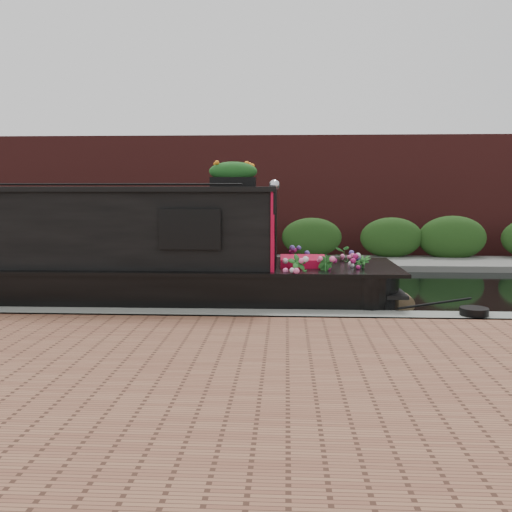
{
  "coord_description": "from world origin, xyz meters",
  "views": [
    {
      "loc": [
        1.36,
        -12.47,
        2.32
      ],
      "look_at": [
        0.73,
        -0.6,
        0.86
      ],
      "focal_mm": 40.0,
      "sensor_mm": 36.0,
      "label": 1
    }
  ],
  "objects": [
    {
      "name": "near_bank_coping",
      "position": [
        0.0,
        -3.3,
        0.0
      ],
      "size": [
        40.0,
        0.6,
        0.5
      ],
      "primitive_type": "cube",
      "color": "slate",
      "rests_on": "ground"
    },
    {
      "name": "far_brick_wall",
      "position": [
        0.0,
        7.2,
        0.0
      ],
      "size": [
        40.0,
        1.0,
        8.0
      ],
      "primitive_type": "cube",
      "color": "#541E1C",
      "rests_on": "ground"
    },
    {
      "name": "ground",
      "position": [
        0.0,
        0.0,
        0.0
      ],
      "size": [
        80.0,
        80.0,
        0.0
      ],
      "primitive_type": "plane",
      "color": "black",
      "rests_on": "ground"
    },
    {
      "name": "coiled_mooring_rope",
      "position": [
        4.4,
        -3.28,
        0.31
      ],
      "size": [
        0.45,
        0.45,
        0.12
      ],
      "primitive_type": "cylinder",
      "color": "black",
      "rests_on": "near_bank_coping"
    },
    {
      "name": "far_hedge",
      "position": [
        0.0,
        5.1,
        0.0
      ],
      "size": [
        40.0,
        1.1,
        2.8
      ],
      "primitive_type": "cube",
      "color": "#1F4216",
      "rests_on": "ground"
    },
    {
      "name": "rope_fender",
      "position": [
        3.56,
        -1.93,
        0.16
      ],
      "size": [
        0.33,
        0.4,
        0.33
      ],
      "primitive_type": "cylinder",
      "rotation": [
        1.57,
        0.0,
        0.0
      ],
      "color": "olive",
      "rests_on": "ground"
    },
    {
      "name": "narrowboat",
      "position": [
        -3.23,
        -1.93,
        0.89
      ],
      "size": [
        12.73,
        2.34,
        3.0
      ],
      "rotation": [
        0.0,
        0.0,
        0.01
      ],
      "color": "black",
      "rests_on": "ground"
    },
    {
      "name": "far_bank_path",
      "position": [
        0.0,
        4.2,
        0.0
      ],
      "size": [
        40.0,
        2.4,
        0.34
      ],
      "primitive_type": "cube",
      "color": "#63635F",
      "rests_on": "ground"
    },
    {
      "name": "near_bank_pavers",
      "position": [
        0.0,
        -7.0,
        0.0
      ],
      "size": [
        40.0,
        7.0,
        0.5
      ],
      "primitive_type": "cube",
      "color": "brown",
      "rests_on": "ground"
    }
  ]
}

